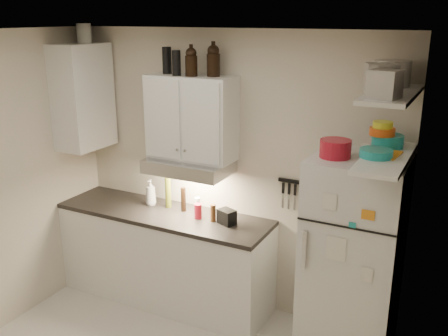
% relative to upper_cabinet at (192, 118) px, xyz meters
% --- Properties ---
extents(ceiling, '(3.20, 3.00, 0.02)m').
position_rel_upper_cabinet_xyz_m(ceiling, '(0.30, -1.33, 0.78)').
color(ceiling, white).
rests_on(ceiling, ground).
extents(back_wall, '(3.20, 0.02, 2.60)m').
position_rel_upper_cabinet_xyz_m(back_wall, '(0.30, 0.18, -0.53)').
color(back_wall, beige).
rests_on(back_wall, ground).
extents(right_wall, '(0.02, 3.00, 2.60)m').
position_rel_upper_cabinet_xyz_m(right_wall, '(1.91, -1.33, -0.53)').
color(right_wall, beige).
rests_on(right_wall, ground).
extents(base_cabinet, '(2.10, 0.60, 0.88)m').
position_rel_upper_cabinet_xyz_m(base_cabinet, '(-0.25, -0.14, -1.39)').
color(base_cabinet, white).
rests_on(base_cabinet, floor).
extents(countertop, '(2.10, 0.62, 0.04)m').
position_rel_upper_cabinet_xyz_m(countertop, '(-0.25, -0.14, -0.93)').
color(countertop, black).
rests_on(countertop, base_cabinet).
extents(upper_cabinet, '(0.80, 0.33, 0.75)m').
position_rel_upper_cabinet_xyz_m(upper_cabinet, '(0.00, 0.00, 0.00)').
color(upper_cabinet, white).
rests_on(upper_cabinet, back_wall).
extents(side_cabinet, '(0.33, 0.55, 1.00)m').
position_rel_upper_cabinet_xyz_m(side_cabinet, '(-1.14, -0.14, 0.12)').
color(side_cabinet, white).
rests_on(side_cabinet, left_wall).
extents(range_hood, '(0.76, 0.46, 0.12)m').
position_rel_upper_cabinet_xyz_m(range_hood, '(0.00, -0.06, -0.44)').
color(range_hood, silver).
rests_on(range_hood, back_wall).
extents(fridge, '(0.70, 0.68, 1.70)m').
position_rel_upper_cabinet_xyz_m(fridge, '(1.55, -0.18, -0.98)').
color(fridge, silver).
rests_on(fridge, floor).
extents(shelf_hi, '(0.30, 0.95, 0.03)m').
position_rel_upper_cabinet_xyz_m(shelf_hi, '(1.75, -0.31, 0.38)').
color(shelf_hi, white).
rests_on(shelf_hi, right_wall).
extents(shelf_lo, '(0.30, 0.95, 0.03)m').
position_rel_upper_cabinet_xyz_m(shelf_lo, '(1.75, -0.31, -0.07)').
color(shelf_lo, white).
rests_on(shelf_lo, right_wall).
extents(knife_strip, '(0.42, 0.02, 0.03)m').
position_rel_upper_cabinet_xyz_m(knife_strip, '(1.00, 0.15, -0.51)').
color(knife_strip, black).
rests_on(knife_strip, back_wall).
extents(dutch_oven, '(0.24, 0.24, 0.13)m').
position_rel_upper_cabinet_xyz_m(dutch_oven, '(1.38, -0.25, -0.06)').
color(dutch_oven, '#AC1427').
rests_on(dutch_oven, fridge).
extents(book_stack, '(0.23, 0.27, 0.08)m').
position_rel_upper_cabinet_xyz_m(book_stack, '(1.73, -0.29, -0.08)').
color(book_stack, orange).
rests_on(book_stack, fridge).
extents(spice_jar, '(0.07, 0.07, 0.10)m').
position_rel_upper_cabinet_xyz_m(spice_jar, '(1.58, -0.18, -0.07)').
color(spice_jar, silver).
rests_on(spice_jar, fridge).
extents(stock_pot, '(0.28, 0.28, 0.18)m').
position_rel_upper_cabinet_xyz_m(stock_pot, '(1.69, -0.04, 0.48)').
color(stock_pot, silver).
rests_on(stock_pot, shelf_hi).
extents(tin_a, '(0.24, 0.23, 0.19)m').
position_rel_upper_cabinet_xyz_m(tin_a, '(1.68, -0.41, 0.49)').
color(tin_a, '#AAAAAD').
rests_on(tin_a, shelf_hi).
extents(tin_b, '(0.20, 0.20, 0.17)m').
position_rel_upper_cabinet_xyz_m(tin_b, '(1.74, -0.62, 0.48)').
color(tin_b, '#AAAAAD').
rests_on(tin_b, shelf_hi).
extents(bowl_teal, '(0.23, 0.23, 0.09)m').
position_rel_upper_cabinet_xyz_m(bowl_teal, '(1.71, -0.07, -0.00)').
color(bowl_teal, teal).
rests_on(bowl_teal, shelf_lo).
extents(bowl_orange, '(0.18, 0.18, 0.06)m').
position_rel_upper_cabinet_xyz_m(bowl_orange, '(1.67, -0.10, 0.07)').
color(bowl_orange, '#E35715').
rests_on(bowl_orange, bowl_teal).
extents(bowl_yellow, '(0.14, 0.14, 0.05)m').
position_rel_upper_cabinet_xyz_m(bowl_yellow, '(1.67, -0.10, 0.12)').
color(bowl_yellow, yellow).
rests_on(bowl_yellow, bowl_orange).
extents(plates, '(0.23, 0.23, 0.06)m').
position_rel_upper_cabinet_xyz_m(plates, '(1.69, -0.39, -0.02)').
color(plates, teal).
rests_on(plates, shelf_lo).
extents(growler_a, '(0.14, 0.14, 0.25)m').
position_rel_upper_cabinet_xyz_m(growler_a, '(0.04, -0.05, 0.50)').
color(growler_a, black).
rests_on(growler_a, upper_cabinet).
extents(growler_b, '(0.12, 0.12, 0.27)m').
position_rel_upper_cabinet_xyz_m(growler_b, '(0.21, 0.03, 0.51)').
color(growler_b, black).
rests_on(growler_b, upper_cabinet).
extents(thermos_a, '(0.09, 0.09, 0.22)m').
position_rel_upper_cabinet_xyz_m(thermos_a, '(-0.09, -0.08, 0.48)').
color(thermos_a, black).
rests_on(thermos_a, upper_cabinet).
extents(thermos_b, '(0.09, 0.09, 0.24)m').
position_rel_upper_cabinet_xyz_m(thermos_b, '(-0.25, 0.01, 0.49)').
color(thermos_b, black).
rests_on(thermos_b, upper_cabinet).
extents(side_jar, '(0.18, 0.18, 0.18)m').
position_rel_upper_cabinet_xyz_m(side_jar, '(-1.13, -0.05, 0.72)').
color(side_jar, silver).
rests_on(side_jar, side_cabinet).
extents(soap_bottle, '(0.13, 0.13, 0.29)m').
position_rel_upper_cabinet_xyz_m(soap_bottle, '(-0.46, -0.04, -0.76)').
color(soap_bottle, white).
rests_on(soap_bottle, countertop).
extents(pepper_mill, '(0.06, 0.06, 0.16)m').
position_rel_upper_cabinet_xyz_m(pepper_mill, '(0.27, -0.12, -0.83)').
color(pepper_mill, brown).
rests_on(pepper_mill, countertop).
extents(oil_bottle, '(0.07, 0.07, 0.30)m').
position_rel_upper_cabinet_xyz_m(oil_bottle, '(-0.27, -0.01, -0.76)').
color(oil_bottle, '#565D17').
rests_on(oil_bottle, countertop).
extents(vinegar_bottle, '(0.06, 0.06, 0.24)m').
position_rel_upper_cabinet_xyz_m(vinegar_bottle, '(-0.09, -0.03, -0.79)').
color(vinegar_bottle, black).
rests_on(vinegar_bottle, countertop).
extents(clear_bottle, '(0.05, 0.05, 0.16)m').
position_rel_upper_cabinet_xyz_m(clear_bottle, '(0.06, -0.02, -0.83)').
color(clear_bottle, silver).
rests_on(clear_bottle, countertop).
extents(red_jar, '(0.09, 0.09, 0.14)m').
position_rel_upper_cabinet_xyz_m(red_jar, '(0.12, -0.12, -0.84)').
color(red_jar, '#AC1427').
rests_on(red_jar, countertop).
extents(caddy, '(0.18, 0.16, 0.13)m').
position_rel_upper_cabinet_xyz_m(caddy, '(0.41, -0.11, -0.84)').
color(caddy, black).
rests_on(caddy, countertop).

